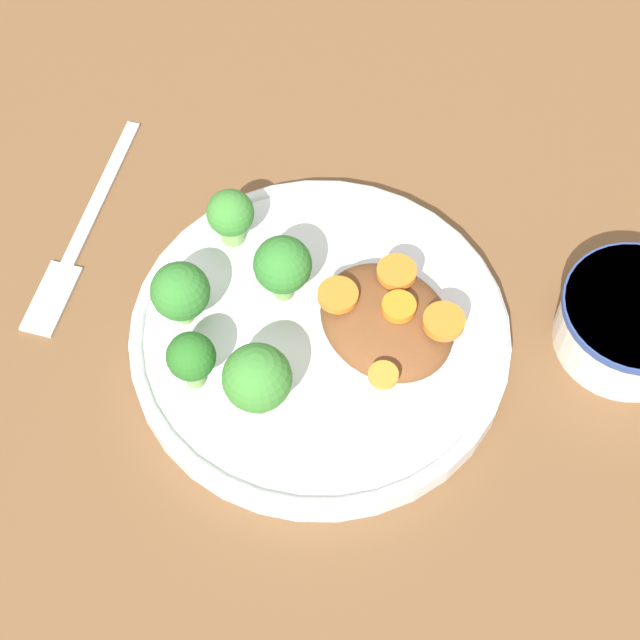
% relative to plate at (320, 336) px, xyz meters
% --- Properties ---
extents(ground_plane, '(4.00, 4.00, 0.00)m').
position_rel_plate_xyz_m(ground_plane, '(0.00, 0.00, -0.01)').
color(ground_plane, brown).
extents(plate, '(0.26, 0.26, 0.02)m').
position_rel_plate_xyz_m(plate, '(0.00, 0.00, 0.00)').
color(plate, white).
rests_on(plate, ground_plane).
extents(dip_bowl, '(0.10, 0.10, 0.05)m').
position_rel_plate_xyz_m(dip_bowl, '(-0.13, -0.17, 0.01)').
color(dip_bowl, white).
rests_on(dip_bowl, ground_plane).
extents(stew_mound, '(0.10, 0.08, 0.03)m').
position_rel_plate_xyz_m(stew_mound, '(-0.03, -0.03, 0.02)').
color(stew_mound, brown).
rests_on(stew_mound, plate).
extents(broccoli_floret_0, '(0.04, 0.04, 0.05)m').
position_rel_plate_xyz_m(broccoli_floret_0, '(0.07, 0.06, 0.04)').
color(broccoli_floret_0, '#759E51').
rests_on(broccoli_floret_0, plate).
extents(broccoli_floret_1, '(0.04, 0.04, 0.05)m').
position_rel_plate_xyz_m(broccoli_floret_1, '(0.04, 0.00, 0.04)').
color(broccoli_floret_1, '#759E51').
rests_on(broccoli_floret_1, plate).
extents(broccoli_floret_2, '(0.04, 0.04, 0.06)m').
position_rel_plate_xyz_m(broccoli_floret_2, '(-0.02, 0.06, 0.04)').
color(broccoli_floret_2, '#7FA85B').
rests_on(broccoli_floret_2, plate).
extents(broccoli_floret_3, '(0.03, 0.03, 0.05)m').
position_rel_plate_xyz_m(broccoli_floret_3, '(0.10, 0.00, 0.03)').
color(broccoli_floret_3, '#7FA85B').
rests_on(broccoli_floret_3, plate).
extents(broccoli_floret_4, '(0.03, 0.03, 0.05)m').
position_rel_plate_xyz_m(broccoli_floret_4, '(0.02, 0.09, 0.04)').
color(broccoli_floret_4, '#759E51').
rests_on(broccoli_floret_4, plate).
extents(carrot_slice_0, '(0.03, 0.03, 0.01)m').
position_rel_plate_xyz_m(carrot_slice_0, '(-0.00, -0.02, 0.04)').
color(carrot_slice_0, orange).
rests_on(carrot_slice_0, stew_mound).
extents(carrot_slice_1, '(0.03, 0.03, 0.01)m').
position_rel_plate_xyz_m(carrot_slice_1, '(-0.06, -0.06, 0.04)').
color(carrot_slice_1, orange).
rests_on(carrot_slice_1, stew_mound).
extents(carrot_slice_2, '(0.03, 0.03, 0.01)m').
position_rel_plate_xyz_m(carrot_slice_2, '(-0.01, -0.06, 0.04)').
color(carrot_slice_2, orange).
rests_on(carrot_slice_2, stew_mound).
extents(carrot_slice_3, '(0.02, 0.02, 0.00)m').
position_rel_plate_xyz_m(carrot_slice_3, '(-0.06, -0.00, 0.04)').
color(carrot_slice_3, orange).
rests_on(carrot_slice_3, stew_mound).
extents(carrot_slice_4, '(0.02, 0.02, 0.01)m').
position_rel_plate_xyz_m(carrot_slice_4, '(-0.03, -0.04, 0.04)').
color(carrot_slice_4, orange).
rests_on(carrot_slice_4, stew_mound).
extents(fork, '(0.13, 0.17, 0.01)m').
position_rel_plate_xyz_m(fork, '(0.18, 0.09, -0.01)').
color(fork, silver).
rests_on(fork, ground_plane).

